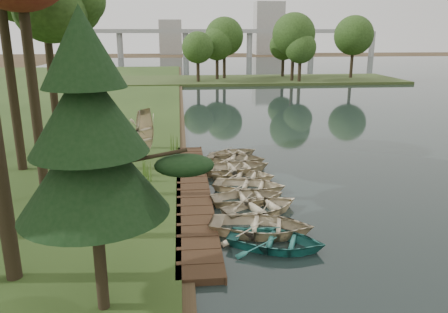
{
  "coord_description": "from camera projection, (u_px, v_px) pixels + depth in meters",
  "views": [
    {
      "loc": [
        -2.09,
        -19.82,
        7.57
      ],
      "look_at": [
        0.03,
        1.33,
        1.52
      ],
      "focal_mm": 35.0,
      "sensor_mm": 36.0,
      "label": 1
    }
  ],
  "objects": [
    {
      "name": "tree_4",
      "position": [
        74.0,
        15.0,
        24.2
      ],
      "size": [
        3.79,
        3.79,
        9.96
      ],
      "color": "black",
      "rests_on": "bank"
    },
    {
      "name": "boardwalk",
      "position": [
        193.0,
        192.0,
        21.05
      ],
      "size": [
        1.6,
        16.0,
        0.3
      ],
      "primitive_type": "cube",
      "color": "#342214",
      "rests_on": "ground"
    },
    {
      "name": "rowboat_3",
      "position": [
        248.0,
        195.0,
        19.94
      ],
      "size": [
        3.7,
        2.88,
        0.7
      ],
      "primitive_type": "imported",
      "rotation": [
        0.0,
        0.0,
        1.71
      ],
      "color": "beige",
      "rests_on": "water"
    },
    {
      "name": "reeds_1",
      "position": [
        147.0,
        168.0,
        22.86
      ],
      "size": [
        0.6,
        0.6,
        0.9
      ],
      "primitive_type": "cone",
      "color": "#3F661E",
      "rests_on": "bank"
    },
    {
      "name": "building_b",
      "position": [
        171.0,
        37.0,
        157.89
      ],
      "size": [
        8.0,
        8.0,
        12.0
      ],
      "primitive_type": "cube",
      "color": "#A5A5A0",
      "rests_on": "ground"
    },
    {
      "name": "reeds_0",
      "position": [
        135.0,
        214.0,
        16.87
      ],
      "size": [
        0.6,
        0.6,
        0.99
      ],
      "primitive_type": "cone",
      "color": "#3F661E",
      "rests_on": "bank"
    },
    {
      "name": "rowboat_8",
      "position": [
        234.0,
        152.0,
        27.38
      ],
      "size": [
        3.59,
        3.05,
        0.63
      ],
      "primitive_type": "imported",
      "rotation": [
        0.0,
        0.0,
        1.9
      ],
      "color": "beige",
      "rests_on": "water"
    },
    {
      "name": "rowboat_4",
      "position": [
        249.0,
        184.0,
        21.41
      ],
      "size": [
        4.13,
        3.44,
        0.74
      ],
      "primitive_type": "imported",
      "rotation": [
        0.0,
        0.0,
        1.28
      ],
      "color": "beige",
      "rests_on": "water"
    },
    {
      "name": "reeds_2",
      "position": [
        149.0,
        172.0,
        21.9
      ],
      "size": [
        0.6,
        0.6,
        1.05
      ],
      "primitive_type": "cone",
      "color": "#3F661E",
      "rests_on": "bank"
    },
    {
      "name": "rowboat_7",
      "position": [
        236.0,
        157.0,
        26.02
      ],
      "size": [
        4.08,
        3.42,
        0.72
      ],
      "primitive_type": "imported",
      "rotation": [
        0.0,
        0.0,
        1.27
      ],
      "color": "beige",
      "rests_on": "water"
    },
    {
      "name": "rowboat_1",
      "position": [
        262.0,
        224.0,
        16.82
      ],
      "size": [
        4.59,
        3.77,
        0.83
      ],
      "primitive_type": "imported",
      "rotation": [
        0.0,
        0.0,
        1.32
      ],
      "color": "beige",
      "rests_on": "water"
    },
    {
      "name": "bridge",
      "position": [
        225.0,
        34.0,
        135.33
      ],
      "size": [
        95.9,
        4.0,
        8.6
      ],
      "color": "#A5A5A0",
      "rests_on": "ground"
    },
    {
      "name": "peninsula",
      "position": [
        243.0,
        80.0,
        69.8
      ],
      "size": [
        50.0,
        14.0,
        0.45
      ],
      "primitive_type": "cube",
      "color": "#36461F",
      "rests_on": "ground"
    },
    {
      "name": "far_trees",
      "position": [
        222.0,
        40.0,
        67.78
      ],
      "size": [
        45.6,
        5.6,
        8.8
      ],
      "color": "black",
      "rests_on": "peninsula"
    },
    {
      "name": "rowboat_5",
      "position": [
        243.0,
        174.0,
        23.03
      ],
      "size": [
        3.91,
        3.32,
        0.69
      ],
      "primitive_type": "imported",
      "rotation": [
        0.0,
        0.0,
        1.24
      ],
      "color": "beige",
      "rests_on": "water"
    },
    {
      "name": "reeds_3",
      "position": [
        174.0,
        142.0,
        27.84
      ],
      "size": [
        0.6,
        0.6,
        1.11
      ],
      "primitive_type": "cone",
      "color": "#3F661E",
      "rests_on": "bank"
    },
    {
      "name": "stored_rowboat",
      "position": [
        146.0,
        151.0,
        26.61
      ],
      "size": [
        3.58,
        3.43,
        0.6
      ],
      "primitive_type": "imported",
      "rotation": [
        3.14,
        0.0,
        0.91
      ],
      "color": "beige",
      "rests_on": "bank"
    },
    {
      "name": "building_a",
      "position": [
        269.0,
        28.0,
        155.65
      ],
      "size": [
        10.0,
        8.0,
        18.0
      ],
      "primitive_type": "cube",
      "color": "#A5A5A0",
      "rests_on": "ground"
    },
    {
      "name": "rowboat_0",
      "position": [
        276.0,
        239.0,
        15.7
      ],
      "size": [
        4.2,
        3.64,
        0.73
      ],
      "primitive_type": "imported",
      "rotation": [
        0.0,
        0.0,
        1.19
      ],
      "color": "#2E8077",
      "rests_on": "water"
    },
    {
      "name": "pine_tree",
      "position": [
        89.0,
        135.0,
        10.67
      ],
      "size": [
        3.8,
        3.8,
        7.91
      ],
      "color": "black",
      "rests_on": "bank"
    },
    {
      "name": "rowboat_6",
      "position": [
        236.0,
        166.0,
        24.22
      ],
      "size": [
        4.26,
        3.35,
        0.8
      ],
      "primitive_type": "imported",
      "rotation": [
        0.0,
        0.0,
        1.74
      ],
      "color": "beige",
      "rests_on": "water"
    },
    {
      "name": "ground",
      "position": [
        226.0,
        194.0,
        21.24
      ],
      "size": [
        300.0,
        300.0,
        0.0
      ],
      "primitive_type": "plane",
      "color": "#3D2F1D"
    },
    {
      "name": "rowboat_2",
      "position": [
        262.0,
        205.0,
        18.78
      ],
      "size": [
        4.21,
        3.63,
        0.73
      ],
      "primitive_type": "imported",
      "rotation": [
        0.0,
        0.0,
        1.94
      ],
      "color": "beige",
      "rests_on": "water"
    }
  ]
}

